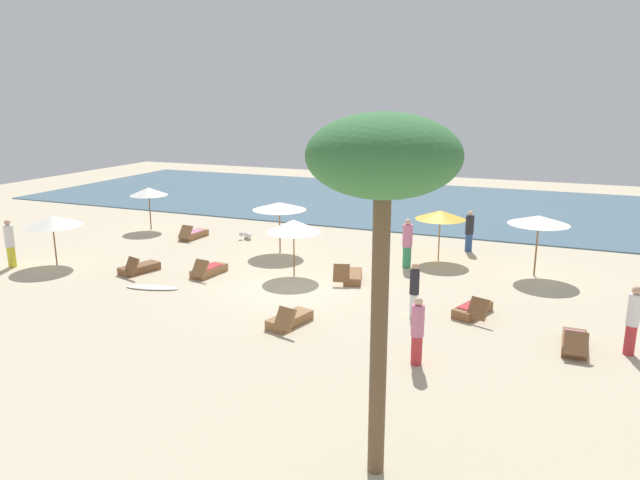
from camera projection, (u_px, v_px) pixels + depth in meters
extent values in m
plane|color=beige|center=(294.00, 284.00, 20.79)|extent=(60.00, 60.00, 0.00)
cube|color=#476B7F|center=(410.00, 203.00, 36.05)|extent=(48.00, 16.00, 0.06)
cylinder|color=brown|center=(536.00, 247.00, 21.44)|extent=(0.06, 0.06, 2.21)
cone|color=white|center=(539.00, 220.00, 21.21)|extent=(2.18, 2.18, 0.32)
cylinder|color=brown|center=(150.00, 209.00, 28.94)|extent=(0.06, 0.06, 2.03)
cone|color=white|center=(149.00, 191.00, 28.73)|extent=(1.82, 1.82, 0.38)
cylinder|color=olive|center=(280.00, 228.00, 24.70)|extent=(0.06, 0.06, 2.09)
cone|color=white|center=(279.00, 206.00, 24.47)|extent=(2.25, 2.25, 0.31)
cylinder|color=olive|center=(439.00, 236.00, 23.54)|extent=(0.05, 0.05, 1.98)
cone|color=gold|center=(440.00, 215.00, 23.34)|extent=(1.99, 1.99, 0.35)
cylinder|color=olive|center=(294.00, 248.00, 21.52)|extent=(0.05, 0.05, 2.04)
cone|color=silver|center=(294.00, 226.00, 21.32)|extent=(2.00, 2.00, 0.45)
cylinder|color=brown|center=(54.00, 241.00, 22.85)|extent=(0.05, 0.05, 1.93)
cone|color=silver|center=(52.00, 221.00, 22.66)|extent=(2.22, 2.22, 0.41)
cube|color=olive|center=(209.00, 271.00, 21.82)|extent=(0.78, 1.56, 0.28)
cube|color=olive|center=(200.00, 268.00, 21.10)|extent=(0.62, 0.48, 0.58)
cube|color=#BF3338|center=(209.00, 267.00, 21.78)|extent=(0.63, 1.10, 0.03)
cube|color=brown|center=(472.00, 310.00, 17.85)|extent=(1.08, 1.62, 0.28)
cube|color=brown|center=(478.00, 309.00, 17.10)|extent=(0.67, 0.56, 0.60)
cube|color=#BF3338|center=(473.00, 305.00, 17.81)|extent=(0.84, 1.16, 0.03)
cube|color=olive|center=(194.00, 235.00, 27.42)|extent=(0.69, 1.53, 0.28)
cube|color=olive|center=(186.00, 232.00, 26.71)|extent=(0.60, 0.48, 0.56)
cube|color=#D17299|center=(194.00, 232.00, 27.38)|extent=(0.57, 1.08, 0.03)
cube|color=brown|center=(574.00, 343.00, 15.46)|extent=(0.62, 1.51, 0.28)
cube|color=brown|center=(576.00, 344.00, 14.76)|extent=(0.58, 0.50, 0.52)
cube|color=#D17299|center=(575.00, 338.00, 15.42)|extent=(0.52, 1.06, 0.03)
cube|color=brown|center=(353.00, 277.00, 21.11)|extent=(1.00, 1.61, 0.28)
cube|color=brown|center=(341.00, 273.00, 20.51)|extent=(0.65, 0.52, 0.60)
cube|color=olive|center=(290.00, 320.00, 17.06)|extent=(0.95, 1.60, 0.28)
cube|color=olive|center=(285.00, 319.00, 16.32)|extent=(0.65, 0.51, 0.60)
cube|color=brown|center=(139.00, 268.00, 22.11)|extent=(1.02, 1.61, 0.28)
cube|color=brown|center=(132.00, 266.00, 21.36)|extent=(0.65, 0.51, 0.61)
cylinder|color=#338C59|center=(407.00, 257.00, 22.65)|extent=(0.45, 0.45, 0.83)
cylinder|color=#D17299|center=(408.00, 236.00, 22.45)|extent=(0.53, 0.53, 0.86)
sphere|color=beige|center=(408.00, 222.00, 22.32)|extent=(0.23, 0.23, 0.23)
cylinder|color=#BF3338|center=(630.00, 340.00, 15.04)|extent=(0.27, 0.27, 0.79)
cylinder|color=white|center=(634.00, 310.00, 14.85)|extent=(0.32, 0.32, 0.83)
sphere|color=tan|center=(637.00, 290.00, 14.72)|extent=(0.22, 0.22, 0.22)
cylinder|color=yellow|center=(12.00, 257.00, 22.72)|extent=(0.41, 0.41, 0.81)
cylinder|color=white|center=(9.00, 236.00, 22.52)|extent=(0.48, 0.48, 0.84)
sphere|color=tan|center=(7.00, 223.00, 22.39)|extent=(0.23, 0.23, 0.23)
cylinder|color=#2D4C8C|center=(469.00, 243.00, 25.00)|extent=(0.34, 0.34, 0.76)
cylinder|color=#26262D|center=(470.00, 225.00, 24.82)|extent=(0.39, 0.39, 0.79)
sphere|color=beige|center=(470.00, 213.00, 24.70)|extent=(0.21, 0.21, 0.21)
cylinder|color=white|center=(414.00, 305.00, 17.59)|extent=(0.34, 0.34, 0.73)
cylinder|color=#26262D|center=(415.00, 282.00, 17.41)|extent=(0.40, 0.40, 0.76)
sphere|color=tan|center=(415.00, 266.00, 17.30)|extent=(0.21, 0.21, 0.21)
cylinder|color=#BF3338|center=(417.00, 350.00, 14.49)|extent=(0.35, 0.35, 0.75)
cylinder|color=#D17299|center=(418.00, 320.00, 14.31)|extent=(0.41, 0.41, 0.79)
sphere|color=beige|center=(419.00, 301.00, 14.19)|extent=(0.21, 0.21, 0.21)
cylinder|color=brown|center=(379.00, 335.00, 9.85)|extent=(0.29, 0.29, 5.13)
ellipsoid|color=#38753D|center=(383.00, 155.00, 9.13)|extent=(2.45, 2.45, 1.35)
cube|color=silver|center=(248.00, 238.00, 27.24)|extent=(0.44, 0.44, 0.04)
ellipsoid|color=silver|center=(248.00, 235.00, 27.20)|extent=(0.69, 0.70, 0.31)
sphere|color=silver|center=(241.00, 234.00, 27.07)|extent=(0.21, 0.21, 0.21)
ellipsoid|color=silver|center=(152.00, 287.00, 20.27)|extent=(1.95, 0.98, 0.07)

